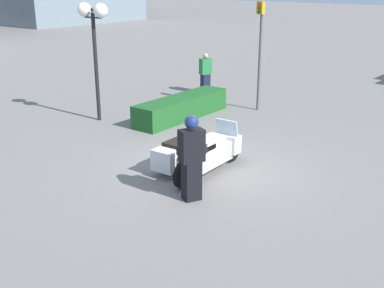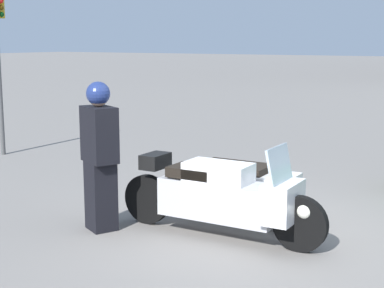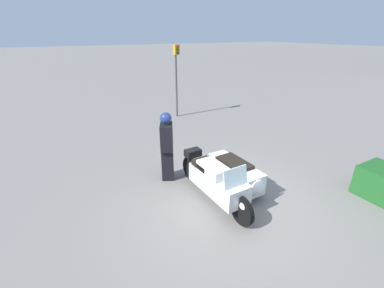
{
  "view_description": "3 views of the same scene",
  "coord_description": "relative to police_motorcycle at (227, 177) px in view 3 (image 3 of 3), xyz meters",
  "views": [
    {
      "loc": [
        -8.82,
        -6.29,
        4.35
      ],
      "look_at": [
        -0.76,
        -0.07,
        0.84
      ],
      "focal_mm": 45.0,
      "sensor_mm": 36.0,
      "label": 1
    },
    {
      "loc": [
        2.95,
        -6.04,
        2.29
      ],
      "look_at": [
        -0.91,
        0.26,
        0.98
      ],
      "focal_mm": 55.0,
      "sensor_mm": 36.0,
      "label": 2
    },
    {
      "loc": [
        3.86,
        -3.08,
        3.58
      ],
      "look_at": [
        -1.05,
        -0.3,
        1.11
      ],
      "focal_mm": 24.0,
      "sensor_mm": 36.0,
      "label": 3
    }
  ],
  "objects": [
    {
      "name": "ground_plane",
      "position": [
        0.24,
        -0.18,
        -0.46
      ],
      "size": [
        160.0,
        160.0,
        0.0
      ],
      "primitive_type": "plane",
      "color": "slate"
    },
    {
      "name": "police_motorcycle",
      "position": [
        0.0,
        0.0,
        0.0
      ],
      "size": [
        2.64,
        1.31,
        1.15
      ],
      "rotation": [
        0.0,
        0.0,
        0.03
      ],
      "color": "black",
      "rests_on": "ground"
    },
    {
      "name": "officer_rider",
      "position": [
        -1.37,
        -0.89,
        0.49
      ],
      "size": [
        0.57,
        0.49,
        1.81
      ],
      "rotation": [
        0.0,
        0.0,
        1.11
      ],
      "color": "black",
      "rests_on": "ground"
    },
    {
      "name": "traffic_light_far",
      "position": [
        -6.16,
        1.77,
        1.61
      ],
      "size": [
        0.23,
        0.29,
        3.11
      ],
      "rotation": [
        0.0,
        0.0,
        0.3
      ],
      "color": "#4C4C4C",
      "rests_on": "ground"
    }
  ]
}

